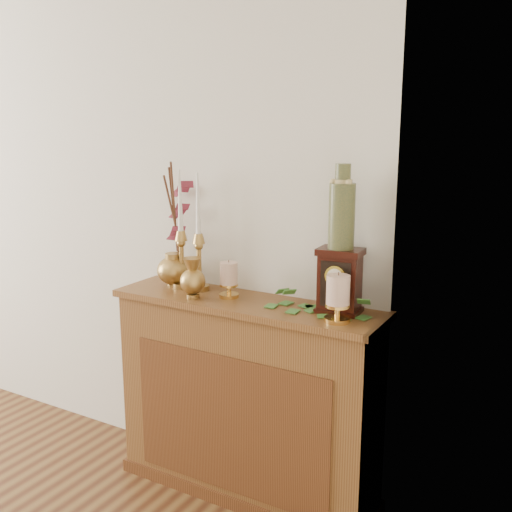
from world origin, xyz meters
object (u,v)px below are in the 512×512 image
Objects in this scene: candlestick_center at (199,253)px; mantel_clock at (339,281)px; candlestick_left at (181,250)px; bud_vase at (193,279)px; ginger_jar at (179,230)px; ceramic_vase at (342,211)px.

mantel_clock is (0.69, 0.01, -0.05)m from candlestick_center.
candlestick_left reaches higher than candlestick_center.
bud_vase is 0.31× the size of ginger_jar.
mantel_clock is (0.63, 0.14, 0.04)m from bud_vase.
candlestick_left is at bearing -179.05° from ceramic_vase.
candlestick_center is 2.04× the size of mantel_clock.
ginger_jar is 1.75× the size of ceramic_vase.
ceramic_vase is (0.63, 0.14, 0.33)m from bud_vase.
candlestick_left is 1.64× the size of ceramic_vase.
bud_vase is 0.54× the size of ceramic_vase.
ginger_jar is (-0.20, 0.17, 0.17)m from bud_vase.
ceramic_vase reaches higher than bud_vase.
candlestick_left reaches higher than mantel_clock.
candlestick_left is 0.94× the size of ginger_jar.
ceramic_vase reaches higher than mantel_clock.
candlestick_left is 2.08× the size of mantel_clock.
ceramic_vase is at bearing 0.74° from candlestick_center.
ginger_jar is 0.85m from ceramic_vase.
ginger_jar is (-0.14, 0.04, 0.09)m from candlestick_center.
candlestick_center is 1.61× the size of ceramic_vase.
candlestick_center is at bearing -179.26° from ceramic_vase.
candlestick_center is at bearing 2.40° from candlestick_left.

